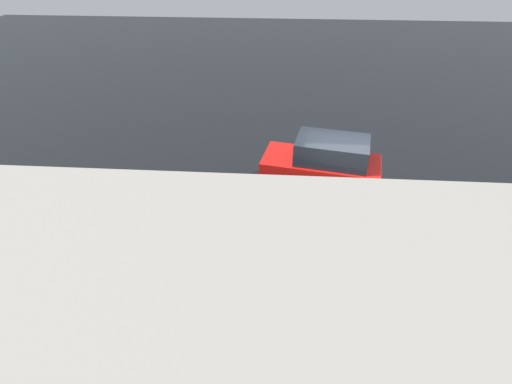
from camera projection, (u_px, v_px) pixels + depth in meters
ground_plane at (340, 204)px, 13.43m from camera, size 60.00×60.00×0.00m
kerb_strip at (357, 303)px, 9.97m from camera, size 24.00×3.20×0.04m
moving_hatchback at (323, 166)px, 13.50m from camera, size 4.15×2.39×2.06m
fire_hydrant at (204, 240)px, 11.37m from camera, size 0.42×0.31×0.80m
pedestrian at (160, 230)px, 10.84m from camera, size 0.33×0.55×1.62m
metal_railing at (401, 327)px, 8.55m from camera, size 9.69×0.04×1.05m
sign_post at (230, 248)px, 9.36m from camera, size 0.07×0.44×2.40m
puddle_patch at (279, 195)px, 13.87m from camera, size 3.60×3.60×0.01m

